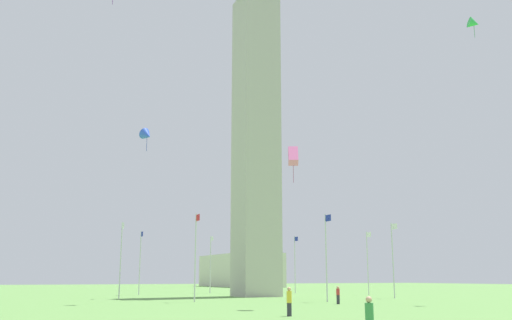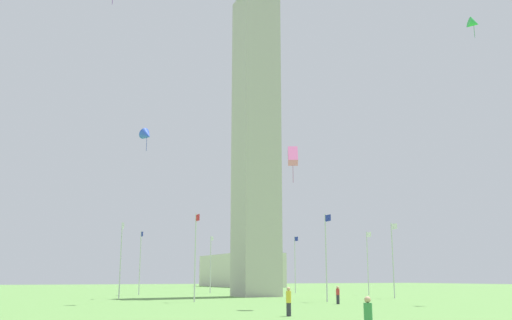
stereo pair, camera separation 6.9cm
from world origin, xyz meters
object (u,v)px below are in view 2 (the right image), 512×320
Objects in this scene: flagpole_w at (121,256)px; person_red_shirt at (338,295)px; flagpole_sw at (140,260)px; kite_blue_delta at (147,135)px; kite_pink_box at (293,156)px; flagpole_s at (211,262)px; distant_building at (240,271)px; flagpole_n at (326,253)px; flagpole_nw at (195,253)px; flagpole_ne at (393,257)px; flagpole_e at (368,260)px; person_green_shirt at (368,319)px; obelisk_monument at (256,120)px; person_yellow_shirt at (289,302)px; flagpole_se at (295,262)px; kite_green_delta at (474,23)px.

person_red_shirt is (21.26, 15.33, -3.89)m from flagpole_w.
kite_blue_delta is (25.09, -5.56, 11.09)m from flagpole_sw.
kite_pink_box is at bearing 17.56° from flagpole_w.
flagpole_s and flagpole_sw have the same top height.
flagpole_w is 0.29× the size of distant_building.
flagpole_n and flagpole_nw have the same top height.
flagpole_ne reaches higher than distant_building.
flagpole_nw is (11.94, -28.83, 0.00)m from flagpole_e.
flagpole_s is 31.21m from flagpole_nw.
obelisk_monument is at bearing -13.47° from person_green_shirt.
flagpole_sw is (-11.89, -11.94, -18.00)m from obelisk_monument.
person_yellow_shirt is (45.60, -1.04, -3.80)m from flagpole_sw.
kite_blue_delta is 0.78× the size of kite_pink_box.
kite_blue_delta is at bearing -30.23° from flagpole_s.
flagpole_s is at bearing 180.00° from flagpole_n.
flagpole_e is 12.93m from flagpole_se.
flagpole_n is 1.00× the size of flagpole_w.
kite_pink_box is at bearing -28.28° from flagpole_se.
obelisk_monument is 24.71m from flagpole_nw.
person_green_shirt is at bearing -21.21° from kite_pink_box.
kite_green_delta is (25.41, -3.66, 23.40)m from flagpole_e.
flagpole_w reaches higher than distant_building.
flagpole_w is 80.55m from distant_building.
flagpole_n and flagpole_se have the same top height.
flagpole_s and flagpole_nw have the same top height.
flagpole_nw is at bearing -112.50° from flagpole_n.
flagpole_n is 31.21m from flagpole_se.
flagpole_e and flagpole_nw have the same top height.
distant_building is (-68.09, 43.03, -0.71)m from flagpole_w.
person_red_shirt is 0.54× the size of kite_pink_box.
flagpole_ne is 5.39× the size of person_red_shirt.
obelisk_monument is at bearing -21.02° from distant_building.
kite_blue_delta is at bearing -145.72° from kite_pink_box.
kite_blue_delta is at bearing -49.56° from flagpole_se.
distant_building is at bearing 151.75° from kite_blue_delta.
flagpole_s is 57.49m from distant_building.
flagpole_nw is at bearing -118.14° from kite_green_delta.
flagpole_n is at bearing -122.78° from kite_green_delta.
person_green_shirt is 37.40m from kite_blue_delta.
flagpole_ne is 45.84m from person_green_shirt.
kite_green_delta is 97.42m from distant_building.
flagpole_nw is at bearing 22.50° from flagpole_w.
person_green_shirt is 25.31m from kite_pink_box.
flagpole_ne is 23.89m from flagpole_se.
flagpole_nw is 12.46m from kite_blue_delta.
person_yellow_shirt is (50.54, -12.98, -3.80)m from flagpole_s.
obelisk_monument is 24.66m from flagpole_sw.
flagpole_ne is 33.27m from person_yellow_shirt.
flagpole_ne is 1.00× the size of flagpole_se.
flagpole_ne and flagpole_nw have the same top height.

